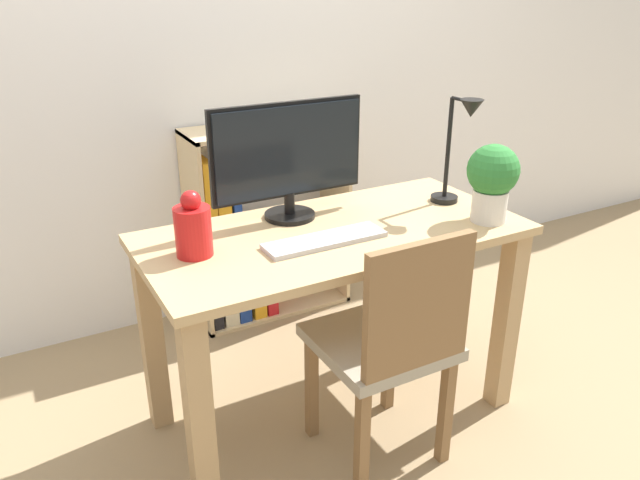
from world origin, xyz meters
The scene contains 10 objects.
ground_plane centered at (0.00, 0.00, 0.00)m, with size 10.00×10.00×0.00m, color #997F5B.
wall_back centered at (0.00, 1.01, 1.30)m, with size 8.00×0.05×2.60m.
desk centered at (0.00, 0.00, 0.58)m, with size 1.27×0.61×0.74m.
monitor centered at (-0.08, 0.18, 0.96)m, with size 0.55×0.18×0.40m.
keyboard centered at (-0.08, -0.08, 0.74)m, with size 0.40×0.11×0.02m.
vase centered at (-0.47, 0.03, 0.82)m, with size 0.11×0.11×0.20m.
desk_lamp centered at (0.50, -0.01, 0.97)m, with size 0.10×0.19×0.39m.
potted_plant centered at (0.50, -0.18, 0.89)m, with size 0.17×0.17×0.27m.
chair centered at (0.03, -0.30, 0.46)m, with size 0.40×0.40×0.84m.
bookshelf centered at (0.00, 0.84, 0.37)m, with size 0.73×0.28×0.90m.
Camera 1 is at (-0.96, -1.64, 1.52)m, focal length 35.00 mm.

